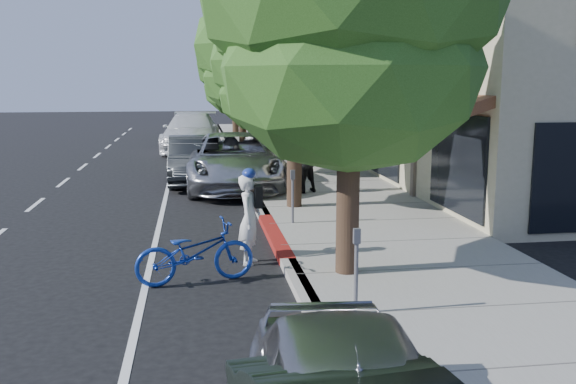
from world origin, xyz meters
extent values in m
plane|color=black|center=(0.00, 0.00, 0.00)|extent=(120.00, 120.00, 0.00)
cube|color=gray|center=(2.30, 8.00, 0.07)|extent=(4.60, 56.00, 0.15)
cube|color=#9E998E|center=(0.00, 8.00, 0.07)|extent=(0.30, 56.00, 0.15)
cube|color=maroon|center=(0.00, 1.00, 0.07)|extent=(0.32, 4.00, 0.15)
cube|color=beige|center=(9.60, 18.00, 3.50)|extent=(10.00, 36.00, 7.00)
cylinder|color=black|center=(0.90, -2.00, 1.44)|extent=(0.40, 0.40, 2.87)
ellipsoid|color=#264F17|center=(0.90, -2.00, 3.69)|extent=(4.47, 4.47, 3.58)
cylinder|color=black|center=(0.90, 4.00, 1.41)|extent=(0.40, 0.40, 2.82)
ellipsoid|color=#264F17|center=(0.90, 4.00, 3.63)|extent=(3.77, 3.77, 3.01)
ellipsoid|color=#264F17|center=(0.90, 4.00, 5.00)|extent=(4.43, 4.43, 3.55)
cylinder|color=black|center=(0.90, 10.00, 1.16)|extent=(0.40, 0.40, 2.33)
ellipsoid|color=#264F17|center=(0.90, 10.00, 2.99)|extent=(3.56, 3.56, 2.85)
ellipsoid|color=#264F17|center=(0.90, 10.00, 4.13)|extent=(4.19, 4.19, 3.35)
ellipsoid|color=#264F17|center=(0.90, 10.00, 5.32)|extent=(3.14, 3.14, 2.51)
cylinder|color=black|center=(0.90, 16.00, 1.40)|extent=(0.40, 0.40, 2.79)
ellipsoid|color=#264F17|center=(0.90, 16.00, 3.59)|extent=(4.50, 4.50, 3.60)
ellipsoid|color=#264F17|center=(0.90, 16.00, 4.95)|extent=(5.29, 5.29, 4.23)
ellipsoid|color=#264F17|center=(0.90, 16.00, 6.39)|extent=(3.97, 3.97, 3.18)
cylinder|color=black|center=(0.90, 22.00, 1.22)|extent=(0.40, 0.40, 2.45)
ellipsoid|color=#264F17|center=(0.90, 22.00, 3.15)|extent=(4.25, 4.25, 3.40)
ellipsoid|color=#264F17|center=(0.90, 22.00, 4.34)|extent=(4.99, 4.99, 4.00)
ellipsoid|color=#264F17|center=(0.90, 22.00, 5.60)|extent=(3.75, 3.75, 3.00)
cylinder|color=black|center=(0.90, 28.00, 1.21)|extent=(0.40, 0.40, 2.42)
ellipsoid|color=#264F17|center=(0.90, 28.00, 3.11)|extent=(3.82, 3.82, 3.05)
ellipsoid|color=#264F17|center=(0.90, 28.00, 4.29)|extent=(4.49, 4.49, 3.59)
ellipsoid|color=#264F17|center=(0.90, 28.00, 5.54)|extent=(3.37, 3.37, 2.69)
imported|color=silver|center=(-0.70, -0.72, 0.87)|extent=(0.58, 0.72, 1.73)
imported|color=#17379F|center=(-1.74, -1.77, 0.54)|extent=(2.18, 1.14, 1.09)
imported|color=#AAABAF|center=(-0.50, 8.00, 0.89)|extent=(3.02, 6.43, 1.78)
imported|color=black|center=(-1.74, 9.30, 0.79)|extent=(1.72, 4.82, 1.58)
imported|color=white|center=(-1.83, 19.20, 0.93)|extent=(3.08, 6.59, 1.86)
imported|color=black|center=(-2.20, 21.96, 0.77)|extent=(1.97, 4.59, 1.55)
imported|color=black|center=(1.45, 6.05, 1.13)|extent=(1.19, 1.11, 1.95)
camera|label=1|loc=(-1.71, -12.63, 3.50)|focal=40.00mm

